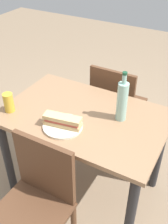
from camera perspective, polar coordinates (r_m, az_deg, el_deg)
The scene contains 9 objects.
ground_plane at distance 2.29m, azimuth 0.00°, elevation -15.52°, with size 8.00×8.00×0.00m, color #8C755B.
dining_table at distance 1.85m, azimuth 0.00°, elevation -3.70°, with size 1.08×0.71×0.74m.
chair_far at distance 2.32m, azimuth 6.61°, elevation 1.63°, with size 0.40×0.40×0.85m.
chair_near at distance 1.63m, azimuth -9.93°, elevation -17.86°, with size 0.40×0.40×0.85m.
plate_near at distance 1.67m, azimuth -4.51°, elevation -3.00°, with size 0.25×0.25×0.01m, color silver.
baguette_sandwich_near at distance 1.64m, azimuth -4.57°, elevation -1.87°, with size 0.24×0.11×0.07m.
knife_near at distance 1.71m, azimuth -4.11°, elevation -1.48°, with size 0.18×0.02×0.01m.
water_bottle at distance 1.67m, azimuth 8.09°, elevation 2.36°, with size 0.07×0.07×0.33m.
beer_glass at distance 1.84m, azimuth -15.67°, elevation 1.95°, with size 0.07×0.07×0.13m, color gold.
Camera 1 is at (0.69, -1.25, 1.79)m, focal length 43.14 mm.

